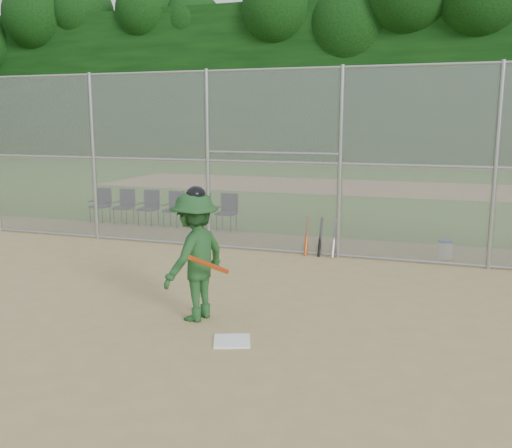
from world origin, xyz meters
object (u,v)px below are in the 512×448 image
(batter_at_plate, at_px, (195,256))
(water_cooler, at_px, (445,249))
(home_plate, at_px, (232,341))
(chair_0, at_px, (100,205))

(batter_at_plate, relative_size, water_cooler, 5.03)
(home_plate, relative_size, chair_0, 0.50)
(home_plate, xyz_separation_m, batter_at_plate, (-0.83, 0.67, 0.95))
(water_cooler, distance_m, chair_0, 9.57)
(batter_at_plate, height_order, chair_0, batter_at_plate)
(water_cooler, bearing_deg, batter_at_plate, -123.80)
(water_cooler, bearing_deg, chair_0, 171.67)
(batter_at_plate, relative_size, chair_0, 2.06)
(home_plate, relative_size, batter_at_plate, 0.24)
(home_plate, distance_m, batter_at_plate, 1.43)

